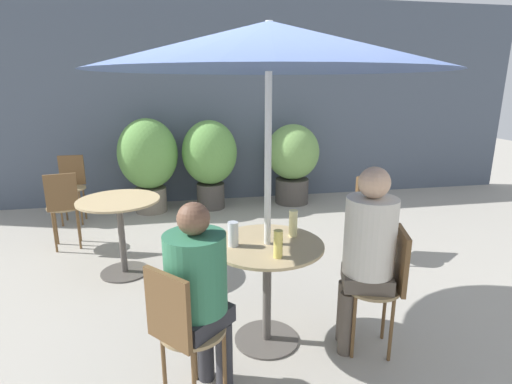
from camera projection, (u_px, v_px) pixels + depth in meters
ground_plane at (261, 341)px, 2.85m from camera, size 20.00×20.00×0.00m
storefront_wall at (212, 102)px, 5.98m from camera, size 10.00×0.06×3.00m
cafe_table_near at (267, 270)px, 2.71m from camera, size 0.76×0.76×0.74m
cafe_table_far at (120, 220)px, 3.73m from camera, size 0.75×0.75×0.74m
bistro_chair_0 at (181, 326)px, 2.11m from camera, size 0.42×0.42×0.87m
bistro_chair_1 at (386, 278)px, 2.63m from camera, size 0.40×0.39×0.87m
bistro_chair_2 at (370, 208)px, 4.12m from camera, size 0.41×0.42×0.87m
bistro_chair_3 at (63, 203)px, 4.28m from camera, size 0.37×0.39×0.87m
bistro_chair_4 at (72, 182)px, 5.21m from camera, size 0.37×0.37×0.87m
seated_person_0 at (198, 285)px, 2.17m from camera, size 0.43×0.43×1.19m
seated_person_1 at (367, 245)px, 2.58m from camera, size 0.38×0.36×1.28m
beer_glass_0 at (293, 223)px, 2.77m from camera, size 0.06×0.06×0.19m
beer_glass_1 at (233, 234)px, 2.60m from camera, size 0.07×0.07×0.16m
beer_glass_2 at (278, 244)px, 2.43m from camera, size 0.06×0.06×0.18m
potted_plant_0 at (148, 158)px, 5.54m from camera, size 0.82×0.82×1.32m
potted_plant_1 at (210, 157)px, 5.71m from camera, size 0.78×0.78×1.28m
potted_plant_2 at (293, 158)px, 5.98m from camera, size 0.79×0.79×1.20m
umbrella at (269, 47)px, 2.34m from camera, size 2.12×2.12×2.12m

